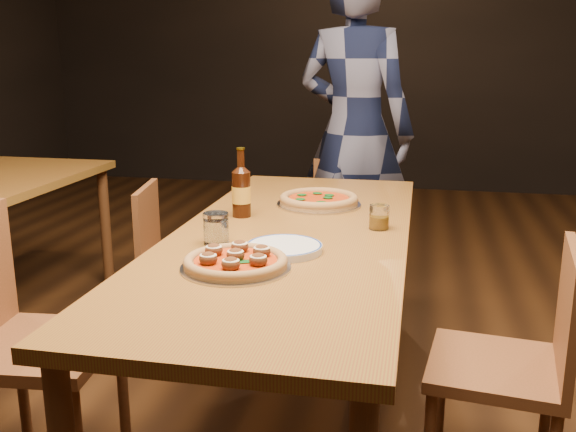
% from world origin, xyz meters
% --- Properties ---
extents(ground, '(9.00, 9.00, 0.00)m').
position_xyz_m(ground, '(0.00, 0.00, 0.00)').
color(ground, black).
extents(table_main, '(0.80, 2.00, 0.75)m').
position_xyz_m(table_main, '(0.00, 0.00, 0.68)').
color(table_main, brown).
rests_on(table_main, ground).
extents(chair_main_nw, '(0.47, 0.47, 0.92)m').
position_xyz_m(chair_main_nw, '(-0.72, -0.44, 0.46)').
color(chair_main_nw, brown).
rests_on(chair_main_nw, ground).
extents(chair_main_sw, '(0.44, 0.44, 0.82)m').
position_xyz_m(chair_main_sw, '(-0.59, 0.54, 0.41)').
color(chair_main_sw, brown).
rests_on(chair_main_sw, ground).
extents(chair_main_e, '(0.44, 0.44, 0.85)m').
position_xyz_m(chair_main_e, '(0.68, -0.22, 0.43)').
color(chair_main_e, brown).
rests_on(chair_main_e, ground).
extents(chair_end, '(0.43, 0.43, 0.81)m').
position_xyz_m(chair_end, '(0.05, 1.28, 0.41)').
color(chair_end, brown).
rests_on(chair_end, ground).
extents(pizza_meatball, '(0.32, 0.32, 0.06)m').
position_xyz_m(pizza_meatball, '(-0.08, -0.41, 0.77)').
color(pizza_meatball, '#B7B7BF').
rests_on(pizza_meatball, table_main).
extents(pizza_margherita, '(0.34, 0.34, 0.05)m').
position_xyz_m(pizza_margherita, '(0.03, 0.42, 0.77)').
color(pizza_margherita, '#B7B7BF').
rests_on(pizza_margherita, table_main).
extents(plate_stack, '(0.24, 0.24, 0.02)m').
position_xyz_m(plate_stack, '(0.02, -0.22, 0.76)').
color(plate_stack, white).
rests_on(plate_stack, table_main).
extents(beer_bottle, '(0.07, 0.07, 0.26)m').
position_xyz_m(beer_bottle, '(-0.23, 0.18, 0.84)').
color(beer_bottle, black).
rests_on(beer_bottle, table_main).
extents(water_glass, '(0.08, 0.08, 0.10)m').
position_xyz_m(water_glass, '(-0.21, -0.19, 0.80)').
color(water_glass, white).
rests_on(water_glass, table_main).
extents(amber_glass, '(0.07, 0.07, 0.09)m').
position_xyz_m(amber_glass, '(0.29, 0.10, 0.79)').
color(amber_glass, '#A16A12').
rests_on(amber_glass, table_main).
extents(diner, '(0.79, 0.65, 1.86)m').
position_xyz_m(diner, '(0.07, 1.42, 0.93)').
color(diner, black).
rests_on(diner, ground).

